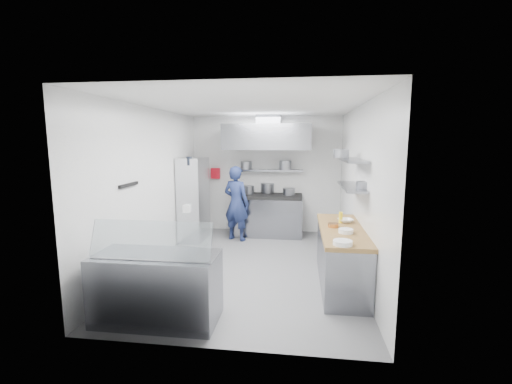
# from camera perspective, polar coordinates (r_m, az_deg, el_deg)

# --- Properties ---
(floor) EXTENTS (5.00, 5.00, 0.00)m
(floor) POSITION_cam_1_polar(r_m,az_deg,el_deg) (6.27, -0.72, -12.20)
(floor) COLOR #4E4E50
(floor) RESTS_ON ground
(ceiling) EXTENTS (5.00, 5.00, 0.00)m
(ceiling) POSITION_cam_1_polar(r_m,az_deg,el_deg) (5.89, -0.77, 14.20)
(ceiling) COLOR silver
(ceiling) RESTS_ON wall_back
(wall_back) EXTENTS (3.60, 2.80, 0.02)m
(wall_back) POSITION_cam_1_polar(r_m,az_deg,el_deg) (8.38, 1.67, 2.92)
(wall_back) COLOR white
(wall_back) RESTS_ON floor
(wall_front) EXTENTS (3.60, 2.80, 0.02)m
(wall_front) POSITION_cam_1_polar(r_m,az_deg,el_deg) (3.50, -6.54, -5.03)
(wall_front) COLOR white
(wall_front) RESTS_ON floor
(wall_left) EXTENTS (2.80, 5.00, 0.02)m
(wall_left) POSITION_cam_1_polar(r_m,az_deg,el_deg) (6.42, -16.85, 0.84)
(wall_left) COLOR white
(wall_left) RESTS_ON floor
(wall_right) EXTENTS (2.80, 5.00, 0.02)m
(wall_right) POSITION_cam_1_polar(r_m,az_deg,el_deg) (5.94, 16.71, 0.25)
(wall_right) COLOR white
(wall_right) RESTS_ON floor
(gas_range) EXTENTS (1.60, 0.80, 0.90)m
(gas_range) POSITION_cam_1_polar(r_m,az_deg,el_deg) (8.13, 2.06, -4.04)
(gas_range) COLOR gray
(gas_range) RESTS_ON floor
(cooktop) EXTENTS (1.57, 0.78, 0.06)m
(cooktop) POSITION_cam_1_polar(r_m,az_deg,el_deg) (8.04, 2.08, -0.70)
(cooktop) COLOR black
(cooktop) RESTS_ON gas_range
(stock_pot_left) EXTENTS (0.26, 0.26, 0.20)m
(stock_pot_left) POSITION_cam_1_polar(r_m,az_deg,el_deg) (8.16, -1.25, 0.37)
(stock_pot_left) COLOR slate
(stock_pot_left) RESTS_ON cooktop
(stock_pot_mid) EXTENTS (0.33, 0.33, 0.24)m
(stock_pot_mid) POSITION_cam_1_polar(r_m,az_deg,el_deg) (8.37, 1.91, 0.70)
(stock_pot_mid) COLOR slate
(stock_pot_mid) RESTS_ON cooktop
(stock_pot_right) EXTENTS (0.28, 0.28, 0.16)m
(stock_pot_right) POSITION_cam_1_polar(r_m,az_deg,el_deg) (8.05, 5.51, 0.07)
(stock_pot_right) COLOR slate
(stock_pot_right) RESTS_ON cooktop
(over_range_shelf) EXTENTS (1.60, 0.30, 0.04)m
(over_range_shelf) POSITION_cam_1_polar(r_m,az_deg,el_deg) (8.21, 2.25, 3.64)
(over_range_shelf) COLOR gray
(over_range_shelf) RESTS_ON wall_back
(shelf_pot_a) EXTENTS (0.28, 0.28, 0.18)m
(shelf_pot_a) POSITION_cam_1_polar(r_m,az_deg,el_deg) (8.40, -1.64, 4.51)
(shelf_pot_a) COLOR slate
(shelf_pot_a) RESTS_ON over_range_shelf
(shelf_pot_b) EXTENTS (0.28, 0.28, 0.22)m
(shelf_pot_b) POSITION_cam_1_polar(r_m,az_deg,el_deg) (8.11, 4.90, 4.48)
(shelf_pot_b) COLOR slate
(shelf_pot_b) RESTS_ON over_range_shelf
(extractor_hood) EXTENTS (1.90, 1.15, 0.55)m
(extractor_hood) POSITION_cam_1_polar(r_m,az_deg,el_deg) (7.76, 2.01, 9.12)
(extractor_hood) COLOR gray
(extractor_hood) RESTS_ON wall_back
(hood_duct) EXTENTS (0.55, 0.55, 0.24)m
(hood_duct) POSITION_cam_1_polar(r_m,az_deg,el_deg) (8.00, 2.18, 11.83)
(hood_duct) COLOR slate
(hood_duct) RESTS_ON extractor_hood
(red_firebox) EXTENTS (0.22, 0.10, 0.26)m
(red_firebox) POSITION_cam_1_polar(r_m,az_deg,el_deg) (8.54, -6.76, 3.10)
(red_firebox) COLOR red
(red_firebox) RESTS_ON wall_back
(chef) EXTENTS (0.71, 0.59, 1.67)m
(chef) POSITION_cam_1_polar(r_m,az_deg,el_deg) (7.65, -3.31, -1.89)
(chef) COLOR #19244C
(chef) RESTS_ON floor
(wire_rack) EXTENTS (0.50, 0.90, 1.85)m
(wire_rack) POSITION_cam_1_polar(r_m,az_deg,el_deg) (7.80, -10.33, -1.15)
(wire_rack) COLOR silver
(wire_rack) RESTS_ON floor
(rack_bin_a) EXTENTS (0.14, 0.18, 0.16)m
(rack_bin_a) POSITION_cam_1_polar(r_m,az_deg,el_deg) (7.40, -11.39, -2.70)
(rack_bin_a) COLOR white
(rack_bin_a) RESTS_ON wire_rack
(rack_bin_b) EXTENTS (0.15, 0.19, 0.17)m
(rack_bin_b) POSITION_cam_1_polar(r_m,az_deg,el_deg) (7.70, -10.53, 1.53)
(rack_bin_b) COLOR yellow
(rack_bin_b) RESTS_ON wire_rack
(rack_jar) EXTENTS (0.12, 0.12, 0.18)m
(rack_jar) POSITION_cam_1_polar(r_m,az_deg,el_deg) (7.32, -11.08, 5.09)
(rack_jar) COLOR black
(rack_jar) RESTS_ON wire_rack
(knife_strip) EXTENTS (0.04, 0.55, 0.05)m
(knife_strip) POSITION_cam_1_polar(r_m,az_deg,el_deg) (5.59, -20.44, 1.13)
(knife_strip) COLOR black
(knife_strip) RESTS_ON wall_left
(prep_counter_base) EXTENTS (0.62, 2.00, 0.84)m
(prep_counter_base) POSITION_cam_1_polar(r_m,az_deg,el_deg) (5.54, 13.96, -10.66)
(prep_counter_base) COLOR gray
(prep_counter_base) RESTS_ON floor
(prep_counter_top) EXTENTS (0.65, 2.04, 0.06)m
(prep_counter_top) POSITION_cam_1_polar(r_m,az_deg,el_deg) (5.41, 14.13, -6.15)
(prep_counter_top) COLOR brown
(prep_counter_top) RESTS_ON prep_counter_base
(plate_stack_a) EXTENTS (0.24, 0.24, 0.06)m
(plate_stack_a) POSITION_cam_1_polar(r_m,az_deg,el_deg) (4.55, 14.24, -8.20)
(plate_stack_a) COLOR white
(plate_stack_a) RESTS_ON prep_counter_top
(plate_stack_b) EXTENTS (0.21, 0.21, 0.06)m
(plate_stack_b) POSITION_cam_1_polar(r_m,az_deg,el_deg) (5.13, 14.74, -6.29)
(plate_stack_b) COLOR white
(plate_stack_b) RESTS_ON prep_counter_top
(copper_pan) EXTENTS (0.16, 0.16, 0.06)m
(copper_pan) POSITION_cam_1_polar(r_m,az_deg,el_deg) (5.43, 12.74, -5.42)
(copper_pan) COLOR #CC7D39
(copper_pan) RESTS_ON prep_counter_top
(squeeze_bottle) EXTENTS (0.06, 0.06, 0.18)m
(squeeze_bottle) POSITION_cam_1_polar(r_m,az_deg,el_deg) (5.71, 13.94, -4.14)
(squeeze_bottle) COLOR yellow
(squeeze_bottle) RESTS_ON prep_counter_top
(mixing_bowl) EXTENTS (0.30, 0.30, 0.06)m
(mixing_bowl) POSITION_cam_1_polar(r_m,az_deg,el_deg) (5.78, 14.67, -4.63)
(mixing_bowl) COLOR white
(mixing_bowl) RESTS_ON prep_counter_top
(wall_shelf_lower) EXTENTS (0.30, 1.30, 0.04)m
(wall_shelf_lower) POSITION_cam_1_polar(r_m,az_deg,el_deg) (5.61, 15.63, 0.86)
(wall_shelf_lower) COLOR gray
(wall_shelf_lower) RESTS_ON wall_right
(wall_shelf_upper) EXTENTS (0.30, 1.30, 0.04)m
(wall_shelf_upper) POSITION_cam_1_polar(r_m,az_deg,el_deg) (5.57, 15.80, 5.14)
(wall_shelf_upper) COLOR gray
(wall_shelf_upper) RESTS_ON wall_right
(shelf_pot_c) EXTENTS (0.21, 0.21, 0.10)m
(shelf_pot_c) POSITION_cam_1_polar(r_m,az_deg,el_deg) (5.33, 17.47, 1.15)
(shelf_pot_c) COLOR slate
(shelf_pot_c) RESTS_ON wall_shelf_lower
(shelf_pot_d) EXTENTS (0.26, 0.26, 0.14)m
(shelf_pot_d) POSITION_cam_1_polar(r_m,az_deg,el_deg) (5.94, 14.04, 6.27)
(shelf_pot_d) COLOR slate
(shelf_pot_d) RESTS_ON wall_shelf_upper
(display_case) EXTENTS (1.50, 0.70, 0.85)m
(display_case) POSITION_cam_1_polar(r_m,az_deg,el_deg) (4.54, -16.14, -15.06)
(display_case) COLOR gray
(display_case) RESTS_ON floor
(display_glass) EXTENTS (1.47, 0.19, 0.42)m
(display_glass) POSITION_cam_1_polar(r_m,az_deg,el_deg) (4.22, -17.16, -7.62)
(display_glass) COLOR silver
(display_glass) RESTS_ON display_case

